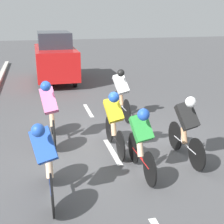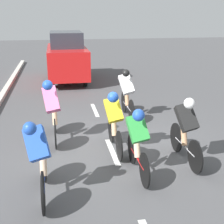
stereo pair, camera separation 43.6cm
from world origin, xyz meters
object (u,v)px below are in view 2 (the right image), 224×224
cyclist_green (138,140)px  cyclist_blue (39,157)px  cyclist_pink (52,109)px  cyclist_yellow (114,119)px  cyclist_white (127,92)px  cyclist_black (186,128)px  support_car (67,57)px

cyclist_green → cyclist_blue: bearing=13.9°
cyclist_green → cyclist_pink: size_ratio=0.92×
cyclist_pink → cyclist_yellow: size_ratio=1.04×
cyclist_white → cyclist_yellow: (0.81, 2.27, -0.01)m
cyclist_green → cyclist_black: bearing=-162.0°
cyclist_yellow → support_car: bearing=-85.1°
cyclist_white → support_car: (1.49, -5.65, 0.30)m
cyclist_white → cyclist_black: 3.11m
cyclist_blue → cyclist_pink: (-0.21, -2.47, 0.07)m
cyclist_green → cyclist_black: 1.17m
cyclist_green → support_car: size_ratio=0.40×
cyclist_blue → cyclist_green: bearing=-166.1°
cyclist_black → cyclist_yellow: 1.57m
cyclist_green → cyclist_black: cyclist_black is taller
cyclist_pink → cyclist_yellow: 1.60m
cyclist_green → cyclist_pink: (1.58, -2.03, 0.07)m
cyclist_black → cyclist_pink: (2.69, -1.66, 0.05)m
cyclist_pink → cyclist_black: bearing=148.3°
cyclist_blue → support_car: (-0.86, -9.52, 0.33)m
cyclist_white → cyclist_blue: size_ratio=1.00×
cyclist_yellow → cyclist_pink: bearing=-33.2°
cyclist_white → cyclist_pink: cyclist_pink is taller
cyclist_green → cyclist_blue: size_ratio=0.95×
cyclist_black → cyclist_green: bearing=18.0°
cyclist_blue → cyclist_white: bearing=-121.3°
cyclist_black → support_car: size_ratio=0.42×
cyclist_white → cyclist_pink: 2.56m
cyclist_blue → support_car: 9.56m
cyclist_green → cyclist_yellow: (0.24, -1.15, 0.02)m
cyclist_white → cyclist_pink: bearing=33.1°
cyclist_black → support_car: support_car is taller
cyclist_white → cyclist_black: (-0.55, 3.06, -0.01)m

